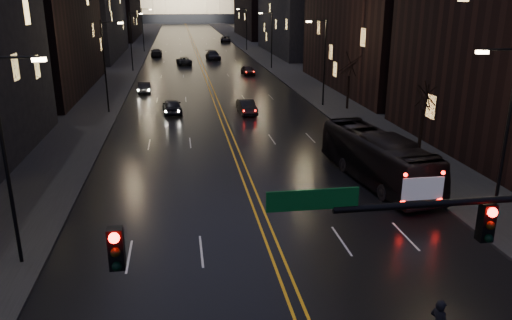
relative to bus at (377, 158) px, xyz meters
name	(u,v)px	position (x,y,z in m)	size (l,w,h in m)	color
road	(192,40)	(-7.95, 112.49, -1.54)	(20.00, 320.00, 0.02)	black
sidewalk_left	(139,41)	(-21.95, 112.49, -1.47)	(8.00, 320.00, 0.16)	black
sidewalk_right	(243,39)	(6.05, 112.49, -1.47)	(8.00, 320.00, 0.16)	black
center_line	(192,40)	(-7.95, 112.49, -1.52)	(0.62, 320.00, 0.01)	orange
building_left_far	(84,3)	(-28.95, 74.49, 8.45)	(12.00, 34.00, 20.00)	black
streetlamp_right_near	(503,131)	(2.86, -7.51, 3.54)	(2.13, 0.25, 9.00)	black
streetlamp_left_near	(9,152)	(-18.77, -7.51, 3.54)	(2.13, 0.25, 9.00)	black
streetlamp_right_mid	(323,58)	(2.86, 22.49, 3.54)	(2.13, 0.25, 9.00)	black
streetlamp_left_mid	(106,62)	(-18.77, 22.49, 3.54)	(2.13, 0.25, 9.00)	black
streetlamp_right_far	(271,37)	(2.86, 52.49, 3.54)	(2.13, 0.25, 9.00)	black
streetlamp_left_far	(132,38)	(-18.77, 52.49, 3.54)	(2.13, 0.25, 9.00)	black
streetlamp_right_dist	(246,27)	(2.86, 82.49, 3.54)	(2.13, 0.25, 9.00)	black
streetlamp_left_dist	(144,27)	(-18.77, 82.49, 3.54)	(2.13, 0.25, 9.00)	black
tree_right_mid	(425,94)	(5.05, 4.49, 2.98)	(2.40, 2.40, 6.65)	black
tree_right_far	(349,65)	(5.05, 20.49, 2.98)	(2.40, 2.40, 6.65)	black
bus	(377,158)	(0.00, 0.00, 0.00)	(2.60, 11.10, 3.09)	black
oncoming_car_a	(172,106)	(-12.69, 21.39, -0.79)	(1.77, 4.41, 1.50)	black
oncoming_car_b	(144,87)	(-16.08, 33.56, -0.86)	(1.45, 4.16, 1.37)	black
oncoming_car_c	(184,61)	(-10.93, 59.96, -0.87)	(2.25, 4.87, 1.35)	black
oncoming_car_d	(156,53)	(-16.07, 73.65, -0.77)	(2.16, 5.32, 1.54)	black
receding_car_a	(247,107)	(-5.40, 20.26, -0.85)	(1.46, 4.20, 1.38)	black
receding_car_b	(248,70)	(-1.65, 46.43, -0.87)	(1.60, 3.98, 1.36)	black
receding_car_c	(213,56)	(-5.45, 66.16, -0.73)	(2.29, 5.62, 1.63)	black
receding_car_d	(225,39)	(0.55, 105.00, -0.77)	(2.56, 5.55, 1.54)	black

